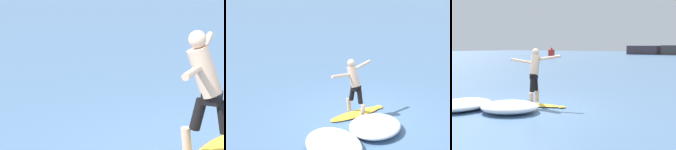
# 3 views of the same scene
# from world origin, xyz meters

# --- Properties ---
(surfer) EXTENTS (1.55, 0.93, 1.75)m
(surfer) POSITION_xyz_m (-0.10, 0.47, 1.10)
(surfer) COLOR #C9A78D
(surfer) RESTS_ON surfboard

